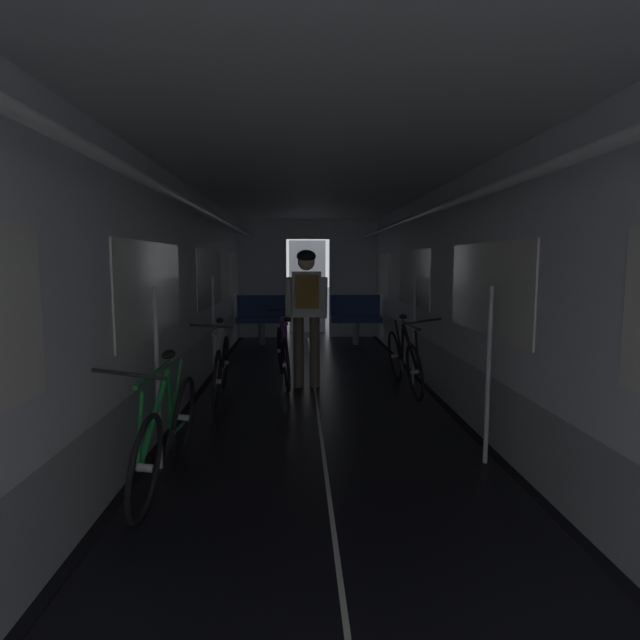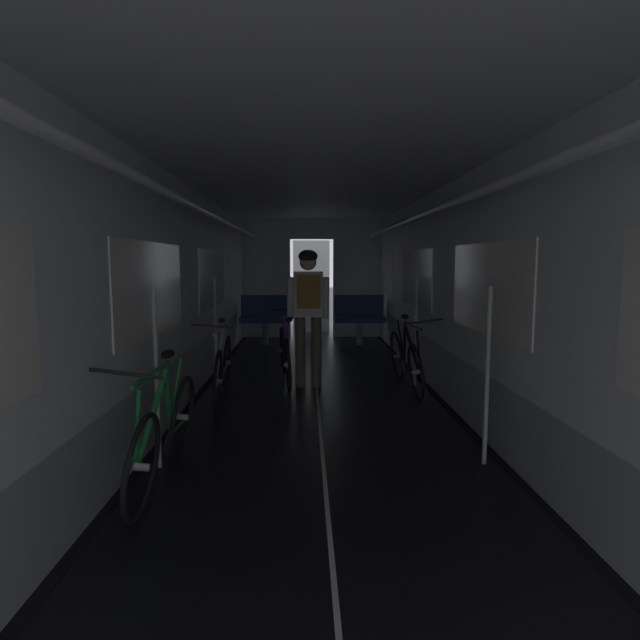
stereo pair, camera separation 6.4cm
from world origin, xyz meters
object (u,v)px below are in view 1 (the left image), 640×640
at_px(bench_seat_far_right, 355,315).
at_px(person_cyclist_aisle, 306,303).
at_px(bicycle_green, 166,432).
at_px(bench_seat_far_left, 262,315).
at_px(bicycle_purple_in_aisle, 283,354).
at_px(bicycle_black, 404,359).
at_px(bicycle_silver, 221,367).

height_order(bench_seat_far_right, person_cyclist_aisle, person_cyclist_aisle).
bearing_deg(bicycle_green, bench_seat_far_left, 87.79).
xyz_separation_m(bench_seat_far_right, bicycle_purple_in_aisle, (-1.30, -3.18, -0.18)).
xyz_separation_m(bench_seat_far_right, bicycle_black, (0.21, -3.61, -0.19)).
height_order(bicycle_black, bicycle_silver, bicycle_black).
height_order(bench_seat_far_left, bench_seat_far_right, same).
xyz_separation_m(bicycle_green, bicycle_silver, (0.05, 2.27, 0.00)).
relative_size(person_cyclist_aisle, bicycle_purple_in_aisle, 1.02).
bearing_deg(person_cyclist_aisle, bicycle_green, -110.30).
xyz_separation_m(bicycle_black, bicycle_purple_in_aisle, (-1.51, 0.43, 0.00)).
bearing_deg(bicycle_silver, bicycle_green, -91.25).
bearing_deg(bicycle_silver, bench_seat_far_left, 87.24).
xyz_separation_m(bicycle_green, bicycle_purple_in_aisle, (0.74, 3.09, 0.00)).
height_order(bicycle_green, bicycle_black, same).
relative_size(bench_seat_far_right, bicycle_purple_in_aisle, 0.58).
distance_m(bench_seat_far_right, bicycle_silver, 4.47).
height_order(bench_seat_far_left, bicycle_black, same).
bearing_deg(bench_seat_far_right, bicycle_silver, -116.52).
xyz_separation_m(bicycle_silver, bicycle_purple_in_aisle, (0.69, 0.82, 0.00)).
height_order(person_cyclist_aisle, bicycle_purple_in_aisle, person_cyclist_aisle).
relative_size(bicycle_black, bicycle_purple_in_aisle, 1.00).
distance_m(bench_seat_far_left, bicycle_purple_in_aisle, 3.22).
distance_m(bicycle_green, bicycle_purple_in_aisle, 3.17).
bearing_deg(bicycle_silver, person_cyclist_aisle, 28.88).
height_order(bench_seat_far_left, bicycle_green, same).
relative_size(bench_seat_far_right, person_cyclist_aisle, 0.57).
distance_m(bicycle_black, bicycle_silver, 2.23).
xyz_separation_m(bicycle_green, person_cyclist_aisle, (1.04, 2.82, 0.69)).
relative_size(bench_seat_far_left, bicycle_black, 0.58).
distance_m(bicycle_green, bicycle_black, 3.48).
bearing_deg(person_cyclist_aisle, bicycle_purple_in_aisle, 138.33).
height_order(bench_seat_far_left, bicycle_silver, bench_seat_far_left).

